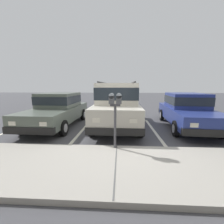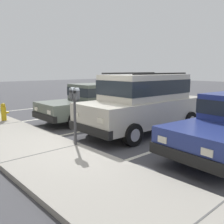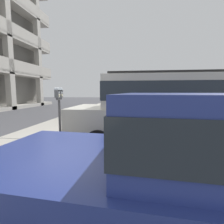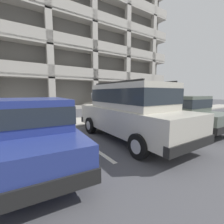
{
  "view_description": "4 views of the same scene",
  "coord_description": "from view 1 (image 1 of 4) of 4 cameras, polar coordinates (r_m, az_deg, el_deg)",
  "views": [
    {
      "loc": [
        -0.1,
        4.4,
        1.85
      ],
      "look_at": [
        0.19,
        -0.58,
        0.99
      ],
      "focal_mm": 24.0,
      "sensor_mm": 36.0,
      "label": 1
    },
    {
      "loc": [
        -5.49,
        4.01,
        2.14
      ],
      "look_at": [
        0.26,
        -1.18,
        0.81
      ],
      "focal_mm": 40.0,
      "sensor_mm": 36.0,
      "label": 2
    },
    {
      "loc": [
        -4.79,
        -1.82,
        1.56
      ],
      "look_at": [
        0.28,
        -1.17,
        0.95
      ],
      "focal_mm": 28.0,
      "sensor_mm": 36.0,
      "label": 3
    },
    {
      "loc": [
        -3.45,
        -6.57,
        1.67
      ],
      "look_at": [
        0.24,
        -0.98,
        0.81
      ],
      "focal_mm": 24.0,
      "sensor_mm": 36.0,
      "label": 4
    }
  ],
  "objects": [
    {
      "name": "ground_plane",
      "position": [
        4.79,
        1.9,
        -13.63
      ],
      "size": [
        80.0,
        80.0,
        0.1
      ],
      "color": "#4C4C51"
    },
    {
      "name": "sidewalk",
      "position": [
        3.58,
        1.38,
        -20.27
      ],
      "size": [
        40.0,
        2.2,
        0.12
      ],
      "color": "#ADA89E",
      "rests_on": "ground_plane"
    },
    {
      "name": "parking_stall_lines",
      "position": [
        6.29,
        -11.85,
        -7.54
      ],
      "size": [
        12.27,
        4.8,
        0.01
      ],
      "color": "silver",
      "rests_on": "ground_plane"
    },
    {
      "name": "silver_suv",
      "position": [
        6.91,
        2.06,
        3.4
      ],
      "size": [
        2.07,
        4.8,
        2.03
      ],
      "rotation": [
        0.0,
        0.0,
        -0.01
      ],
      "color": "beige",
      "rests_on": "ground_plane"
    },
    {
      "name": "red_sedan",
      "position": [
        7.61,
        26.52,
        0.93
      ],
      "size": [
        2.09,
        4.61,
        1.54
      ],
      "rotation": [
        0.0,
        0.0,
        -0.08
      ],
      "color": "navy",
      "rests_on": "ground_plane"
    },
    {
      "name": "dark_hatchback",
      "position": [
        7.51,
        -19.77,
        1.29
      ],
      "size": [
        1.92,
        4.52,
        1.54
      ],
      "rotation": [
        0.0,
        0.0,
        -0.02
      ],
      "color": "#5B665B",
      "rests_on": "ground_plane"
    },
    {
      "name": "parking_meter_near",
      "position": [
        4.09,
        1.21,
        1.63
      ],
      "size": [
        0.35,
        0.12,
        1.55
      ],
      "color": "#47474C",
      "rests_on": "sidewalk"
    }
  ]
}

